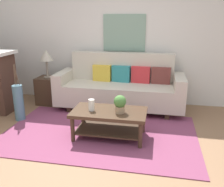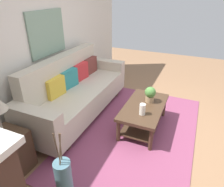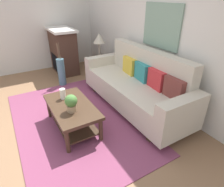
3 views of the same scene
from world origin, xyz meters
name	(u,v)px [view 1 (image 1 of 3)]	position (x,y,z in m)	size (l,w,h in m)	color
ground_plane	(91,149)	(0.00, 0.00, 0.00)	(9.73, 9.73, 0.00)	#8C6647
wall_back	(118,37)	(0.00, 2.21, 1.35)	(5.73, 0.10, 2.70)	silver
area_rug	(100,133)	(0.00, 0.50, 0.01)	(2.99, 1.87, 0.01)	#843D5B
couch	(120,88)	(0.13, 1.67, 0.43)	(2.44, 0.84, 1.08)	beige
throw_pillow_mustard	(102,73)	(-0.26, 1.80, 0.68)	(0.36, 0.12, 0.32)	gold
throw_pillow_teal	(121,74)	(0.13, 1.80, 0.68)	(0.36, 0.12, 0.32)	teal
throw_pillow_crimson	(141,75)	(0.52, 1.80, 0.68)	(0.36, 0.12, 0.32)	red
throw_pillow_maroon	(161,76)	(0.90, 1.80, 0.68)	(0.36, 0.12, 0.32)	brown
coffee_table	(109,118)	(0.17, 0.41, 0.31)	(1.10, 0.60, 0.43)	#422D1E
tabletop_vase	(91,105)	(-0.09, 0.37, 0.52)	(0.09, 0.09, 0.17)	white
potted_plant_tabletop	(120,103)	(0.34, 0.37, 0.57)	(0.18, 0.18, 0.26)	tan
side_table	(49,90)	(-1.39, 1.71, 0.28)	(0.44, 0.44, 0.56)	#422D1E
table_lamp	(46,56)	(-1.39, 1.71, 0.99)	(0.28, 0.28, 0.57)	gray
floor_vase	(19,103)	(-1.52, 0.77, 0.32)	(0.17, 0.17, 0.63)	slate
floor_vase_branch_a	(17,75)	(-1.50, 0.77, 0.81)	(0.01, 0.01, 0.36)	brown
floor_vase_branch_b	(16,75)	(-1.53, 0.78, 0.81)	(0.01, 0.01, 0.36)	brown
floor_vase_branch_c	(14,75)	(-1.53, 0.75, 0.81)	(0.01, 0.01, 0.36)	brown
framed_painting	(124,33)	(0.13, 2.14, 1.44)	(0.85, 0.03, 0.73)	gray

